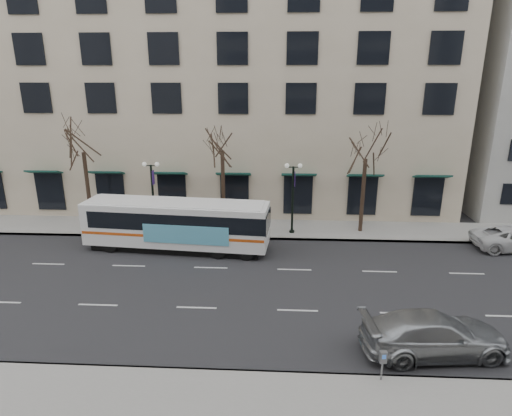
# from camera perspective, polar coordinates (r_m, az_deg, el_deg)

# --- Properties ---
(ground) EXTENTS (160.00, 160.00, 0.00)m
(ground) POSITION_cam_1_polar(r_m,az_deg,el_deg) (23.96, -6.91, -10.26)
(ground) COLOR black
(ground) RESTS_ON ground
(sidewalk_far) EXTENTS (80.00, 4.00, 0.15)m
(sidewalk_far) POSITION_cam_1_polar(r_m,az_deg,el_deg) (31.85, 4.74, -2.86)
(sidewalk_far) COLOR gray
(sidewalk_far) RESTS_ON ground
(building_hotel) EXTENTS (40.00, 20.00, 24.00)m
(building_hotel) POSITION_cam_1_polar(r_m,az_deg,el_deg) (42.31, -5.34, 18.58)
(building_hotel) COLOR #BAAA8E
(building_hotel) RESTS_ON ground
(tree_far_left) EXTENTS (3.60, 3.60, 8.34)m
(tree_far_left) POSITION_cam_1_polar(r_m,az_deg,el_deg) (33.08, -22.20, 8.53)
(tree_far_left) COLOR black
(tree_far_left) RESTS_ON ground
(tree_far_mid) EXTENTS (3.60, 3.60, 8.55)m
(tree_far_mid) POSITION_cam_1_polar(r_m,az_deg,el_deg) (30.23, -4.56, 9.42)
(tree_far_mid) COLOR black
(tree_far_mid) RESTS_ON ground
(tree_far_right) EXTENTS (3.60, 3.60, 8.06)m
(tree_far_right) POSITION_cam_1_polar(r_m,az_deg,el_deg) (30.65, 14.53, 8.12)
(tree_far_right) COLOR black
(tree_far_right) RESTS_ON ground
(lamp_post_left) EXTENTS (1.22, 0.45, 5.21)m
(lamp_post_left) POSITION_cam_1_polar(r_m,az_deg,el_deg) (31.48, -13.58, 1.94)
(lamp_post_left) COLOR black
(lamp_post_left) RESTS_ON ground
(lamp_post_right) EXTENTS (1.22, 0.45, 5.21)m
(lamp_post_right) POSITION_cam_1_polar(r_m,az_deg,el_deg) (30.21, 4.94, 1.72)
(lamp_post_right) COLOR black
(lamp_post_right) RESTS_ON ground
(city_bus) EXTENTS (12.21, 3.67, 3.26)m
(city_bus) POSITION_cam_1_polar(r_m,az_deg,el_deg) (28.31, -10.40, -2.06)
(city_bus) COLOR white
(city_bus) RESTS_ON ground
(silver_car) EXTENTS (6.24, 3.12, 1.74)m
(silver_car) POSITION_cam_1_polar(r_m,az_deg,el_deg) (19.71, 22.67, -15.26)
(silver_car) COLOR #9EA1A5
(silver_car) RESTS_ON ground
(pay_station) EXTENTS (0.28, 0.20, 1.22)m
(pay_station) POSITION_cam_1_polar(r_m,az_deg,el_deg) (17.34, 16.56, -18.79)
(pay_station) COLOR slate
(pay_station) RESTS_ON sidewalk_near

